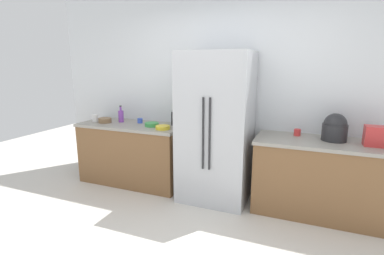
% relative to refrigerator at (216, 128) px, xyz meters
% --- Properties ---
extents(ground_plane, '(10.81, 10.81, 0.00)m').
position_rel_refrigerator_xyz_m(ground_plane, '(0.05, -1.28, -0.95)').
color(ground_plane, beige).
extents(kitchen_back_panel, '(5.40, 0.10, 2.80)m').
position_rel_refrigerator_xyz_m(kitchen_back_panel, '(0.05, 0.43, 0.45)').
color(kitchen_back_panel, silver).
rests_on(kitchen_back_panel, ground_plane).
extents(counter_left, '(1.56, 0.67, 0.89)m').
position_rel_refrigerator_xyz_m(counter_left, '(-1.29, 0.05, -0.50)').
color(counter_left, brown).
rests_on(counter_left, ground_plane).
extents(counter_right, '(1.55, 0.67, 0.89)m').
position_rel_refrigerator_xyz_m(counter_right, '(1.28, 0.05, -0.50)').
color(counter_right, brown).
rests_on(counter_right, ground_plane).
extents(refrigerator, '(0.87, 0.74, 1.89)m').
position_rel_refrigerator_xyz_m(refrigerator, '(0.00, 0.00, 0.00)').
color(refrigerator, '#B7BABF').
rests_on(refrigerator, ground_plane).
extents(toaster, '(0.28, 0.16, 0.22)m').
position_rel_refrigerator_xyz_m(toaster, '(1.78, 0.03, 0.05)').
color(toaster, red).
rests_on(toaster, counter_right).
extents(rice_cooker, '(0.27, 0.27, 0.31)m').
position_rel_refrigerator_xyz_m(rice_cooker, '(1.36, 0.12, 0.08)').
color(rice_cooker, '#262628').
rests_on(rice_cooker, counter_right).
extents(bottle_a, '(0.08, 0.08, 0.25)m').
position_rel_refrigerator_xyz_m(bottle_a, '(-1.52, 0.11, 0.03)').
color(bottle_a, purple).
rests_on(bottle_a, counter_left).
extents(bottle_b, '(0.07, 0.07, 0.25)m').
position_rel_refrigerator_xyz_m(bottle_b, '(-0.69, 0.19, 0.04)').
color(bottle_b, black).
rests_on(bottle_b, counter_left).
extents(cup_a, '(0.08, 0.08, 0.08)m').
position_rel_refrigerator_xyz_m(cup_a, '(0.97, 0.20, -0.02)').
color(cup_a, red).
rests_on(cup_a, counter_right).
extents(cup_b, '(0.08, 0.08, 0.07)m').
position_rel_refrigerator_xyz_m(cup_b, '(-1.21, 0.15, -0.02)').
color(cup_b, blue).
rests_on(cup_b, counter_left).
extents(cup_c, '(0.09, 0.09, 0.11)m').
position_rel_refrigerator_xyz_m(cup_c, '(-1.90, -0.01, -0.01)').
color(cup_c, white).
rests_on(cup_c, counter_left).
extents(bowl_a, '(0.19, 0.19, 0.05)m').
position_rel_refrigerator_xyz_m(bowl_a, '(-0.71, -0.09, -0.04)').
color(bowl_a, yellow).
rests_on(bowl_a, counter_left).
extents(bowl_b, '(0.19, 0.19, 0.05)m').
position_rel_refrigerator_xyz_m(bowl_b, '(-0.94, 0.01, -0.03)').
color(bowl_b, green).
rests_on(bowl_b, counter_left).
extents(bowl_c, '(0.19, 0.19, 0.07)m').
position_rel_refrigerator_xyz_m(bowl_c, '(-1.72, -0.02, -0.03)').
color(bowl_c, brown).
rests_on(bowl_c, counter_left).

